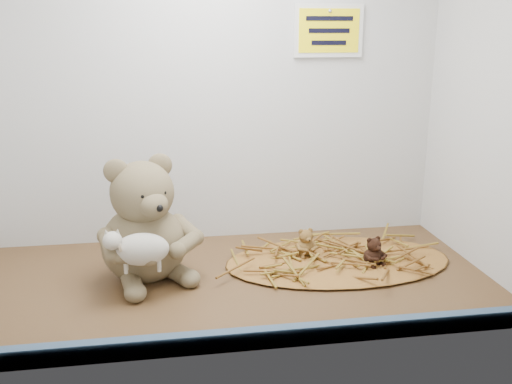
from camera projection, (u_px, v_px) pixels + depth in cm
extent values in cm
cube|color=#442817|center=(229.00, 281.00, 129.91)|extent=(120.00, 60.00, 0.40)
cube|color=silver|center=(214.00, 71.00, 146.17)|extent=(120.00, 0.40, 90.00)
cube|color=silver|center=(494.00, 77.00, 126.70)|extent=(0.40, 60.00, 90.00)
cube|color=#3D5675|center=(246.00, 339.00, 102.05)|extent=(119.28, 2.20, 3.60)
ellipsoid|color=brown|center=(338.00, 261.00, 140.05)|extent=(55.88, 32.44, 1.08)
cube|color=yellow|center=(329.00, 31.00, 147.39)|extent=(16.00, 1.20, 11.00)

